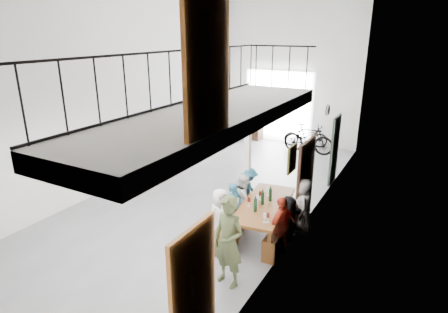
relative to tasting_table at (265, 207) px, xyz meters
The scene contains 24 objects.
floor 2.66m from the tasting_table, 147.66° to the left, with size 12.00×12.00×0.00m, color #605F62.
room_walls 3.83m from the tasting_table, 147.66° to the left, with size 12.00×12.00×12.00m.
gateway_portal 7.78m from the tasting_table, 109.35° to the left, with size 2.80×0.08×2.80m, color white.
right_wall_decor 1.26m from the tasting_table, 42.88° to the right, with size 0.07×8.28×5.07m.
balcony 2.86m from the tasting_table, 96.18° to the right, with size 1.52×5.62×4.00m.
tasting_table is the anchor object (origin of this frame).
bench_inner 0.79m from the tasting_table, behind, with size 0.35×2.21×0.51m, color brown.
bench_wall 0.63m from the tasting_table, 13.82° to the left, with size 0.26×2.03×0.47m, color brown.
tableware 0.28m from the tasting_table, 90.94° to the right, with size 0.68×1.25×0.35m.
side_bench 5.31m from the tasting_table, 152.02° to the left, with size 0.38×1.72×0.48m, color brown.
oak_barrel 7.86m from the tasting_table, 123.76° to the left, with size 0.62×0.62×0.92m.
serving_counter 8.05m from the tasting_table, 119.16° to the left, with size 1.59×0.44×0.84m, color #3A2015.
counter_bottles 8.03m from the tasting_table, 119.25° to the left, with size 1.35×0.17×0.28m.
guest_left_a 0.98m from the tasting_table, 137.45° to the right, with size 0.59×0.39×1.21m, color white.
guest_left_b 0.71m from the tasting_table, behind, with size 0.42×0.27×1.14m, color #235A74.
guest_left_c 0.83m from the tasting_table, 148.12° to the left, with size 0.57×0.44×1.17m, color white.
guest_left_d 1.25m from the tasting_table, 130.62° to the left, with size 0.73×0.42×1.14m, color #235A74.
guest_right_a 0.76m from the tasting_table, 40.49° to the right, with size 0.74×0.31×1.27m, color #C03820.
guest_right_b 0.55m from the tasting_table, ahead, with size 0.97×0.31×1.05m, color black.
guest_right_c 0.94m from the tasting_table, 46.00° to the left, with size 0.60×0.39×1.23m, color white.
host_standing 1.79m from the tasting_table, 87.26° to the right, with size 0.61×0.40×1.68m, color #404929.
potted_plant 1.74m from the tasting_table, 80.25° to the left, with size 0.35×0.30×0.39m, color #1B461B.
bicycle_near 7.09m from the tasting_table, 100.19° to the left, with size 0.57×1.65×0.87m, color black.
bicycle_far 6.26m from the tasting_table, 98.38° to the left, with size 0.52×1.83×1.10m, color black.
Camera 1 is at (4.91, -8.11, 4.28)m, focal length 30.00 mm.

